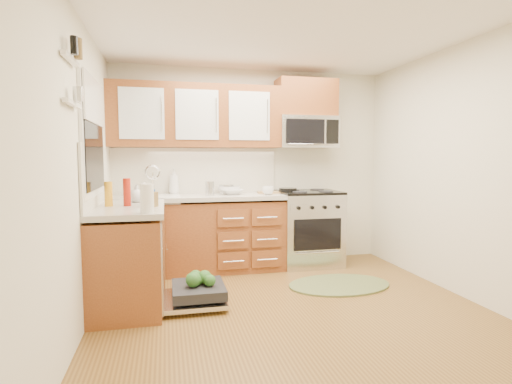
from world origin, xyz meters
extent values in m
plane|color=brown|center=(0.00, 0.00, 0.00)|extent=(3.50, 3.50, 0.00)
plane|color=white|center=(0.00, 0.00, 2.50)|extent=(3.50, 3.50, 0.00)
cube|color=beige|center=(0.00, 1.75, 1.25)|extent=(3.50, 0.04, 2.50)
cube|color=beige|center=(0.00, -1.75, 1.25)|extent=(3.50, 0.04, 2.50)
cube|color=beige|center=(-1.75, 0.00, 1.25)|extent=(0.04, 3.50, 2.50)
cube|color=beige|center=(1.75, 0.00, 1.25)|extent=(0.04, 3.50, 2.50)
cube|color=brown|center=(-0.73, 1.45, 0.42)|extent=(2.05, 0.60, 0.85)
cube|color=brown|center=(-1.45, 0.52, 0.42)|extent=(0.60, 1.25, 0.85)
cube|color=#BBB7AB|center=(-0.72, 1.44, 0.90)|extent=(2.07, 0.64, 0.05)
cube|color=#BBB7AB|center=(-1.44, 0.53, 0.90)|extent=(0.64, 1.27, 0.05)
cube|color=silver|center=(-0.73, 1.74, 1.21)|extent=(2.05, 0.02, 0.57)
cube|color=silver|center=(-1.74, 0.52, 1.21)|extent=(0.02, 1.25, 0.57)
cube|color=brown|center=(0.68, 1.57, 2.13)|extent=(0.76, 0.35, 0.47)
cube|color=white|center=(-1.71, 0.50, 1.88)|extent=(0.02, 0.96, 0.40)
cube|color=white|center=(-1.72, -0.35, 2.05)|extent=(0.04, 0.40, 0.03)
cube|color=white|center=(-1.72, -0.35, 1.75)|extent=(0.04, 0.40, 0.03)
cylinder|color=black|center=(0.40, 1.43, 0.97)|extent=(0.26, 0.26, 0.04)
cylinder|color=silver|center=(-0.35, 1.60, 0.98)|extent=(0.22, 0.22, 0.11)
cube|color=#A17C49|center=(0.18, 1.52, 0.94)|extent=(0.31, 0.22, 0.02)
cylinder|color=silver|center=(-0.59, 1.36, 1.01)|extent=(0.14, 0.14, 0.17)
cylinder|color=white|center=(-1.25, -0.02, 1.04)|extent=(0.14, 0.14, 0.24)
cylinder|color=#F3A71B|center=(-1.62, 0.54, 1.04)|extent=(0.09, 0.09, 0.23)
cylinder|color=#B11F0E|center=(-1.45, 0.52, 1.05)|extent=(0.07, 0.07, 0.26)
cube|color=brown|center=(-1.25, 0.41, 0.99)|extent=(0.16, 0.14, 0.14)
cube|color=blue|center=(-1.25, 0.62, 1.00)|extent=(0.10, 0.07, 0.14)
imported|color=#999999|center=(-0.31, 1.44, 0.96)|extent=(0.30, 0.30, 0.06)
imported|color=#999999|center=(-0.32, 1.60, 0.97)|extent=(0.29, 0.29, 0.09)
imported|color=#999999|center=(0.11, 1.29, 0.98)|extent=(0.15, 0.15, 0.11)
imported|color=#999999|center=(-1.00, 1.65, 1.08)|extent=(0.14, 0.14, 0.32)
imported|color=#999999|center=(-1.32, 0.85, 1.02)|extent=(0.11, 0.11, 0.20)
imported|color=#999999|center=(-1.39, 0.82, 1.02)|extent=(0.19, 0.19, 0.18)
camera|label=1|loc=(-1.10, -3.36, 1.38)|focal=28.00mm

